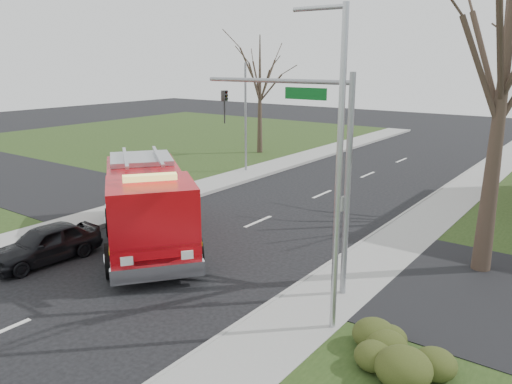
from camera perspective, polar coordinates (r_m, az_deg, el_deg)
The scene contains 11 objects.
ground at distance 18.51m, azimuth -10.86°, elevation -8.04°, with size 120.00×120.00×0.00m, color black.
sidewalk_right at distance 14.93m, azimuth 6.12°, elevation -13.35°, with size 2.40×80.00×0.15m, color gray.
sidewalk_left at distance 23.18m, azimuth -21.44°, elevation -3.92°, with size 2.40×80.00×0.15m, color gray.
hedge_corner at distance 12.87m, azimuth 15.09°, elevation -16.17°, with size 2.80×2.00×0.90m, color #2D3312.
bare_tree_near at distance 17.77m, azimuth 26.77°, elevation 14.29°, with size 6.00×6.00×12.00m.
bare_tree_left at distance 38.83m, azimuth 0.45°, elevation 12.49°, with size 4.50×4.50×9.00m.
traffic_signal_mast at distance 15.16m, azimuth 6.23°, elevation 5.64°, with size 5.29×0.18×6.80m.
streetlight_pole at distance 12.56m, azimuth 9.23°, elevation 2.92°, with size 1.48×0.16×8.40m.
utility_pole_far at distance 32.27m, azimuth -1.20°, elevation 8.35°, with size 0.14×0.14×7.00m, color gray.
fire_engine at distance 19.91m, azimuth -12.33°, elevation -1.71°, with size 8.55×7.56×3.46m.
parked_car_maroon at distance 19.70m, azimuth -22.93°, elevation -5.45°, with size 1.61×3.99×1.36m, color black.
Camera 1 is at (12.68, -11.48, 7.08)m, focal length 35.00 mm.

